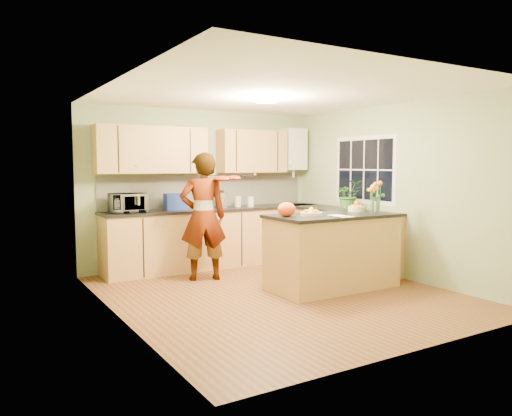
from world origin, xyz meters
TOP-DOWN VIEW (x-y plane):
  - floor at (0.00, 0.00)m, footprint 4.50×4.50m
  - ceiling at (0.00, 0.00)m, footprint 4.00×4.50m
  - wall_back at (0.00, 2.25)m, footprint 4.00×0.02m
  - wall_front at (0.00, -2.25)m, footprint 4.00×0.02m
  - wall_left at (-2.00, 0.00)m, footprint 0.02×4.50m
  - wall_right at (2.00, 0.00)m, footprint 0.02×4.50m
  - back_counter at (0.10, 1.95)m, footprint 3.64×0.62m
  - right_counter at (1.70, 0.85)m, footprint 0.62×2.24m
  - splashback at (0.10, 2.23)m, footprint 3.60×0.02m
  - upper_cabinets at (-0.18, 2.08)m, footprint 3.20×0.34m
  - boiler at (1.70, 2.09)m, footprint 0.40×0.30m
  - window_right at (1.99, 0.60)m, footprint 0.01×1.30m
  - light_switch at (-1.99, -0.60)m, footprint 0.02×0.09m
  - ceiling_lamp at (0.00, 0.30)m, footprint 0.30×0.30m
  - peninsula_island at (0.79, -0.10)m, footprint 1.71×0.88m
  - fruit_dish at (0.44, -0.10)m, footprint 0.28×0.28m
  - orange_bowl at (1.34, 0.05)m, footprint 0.23×0.23m
  - flower_vase at (1.39, -0.28)m, footprint 0.25×0.25m
  - orange_bag at (0.09, -0.05)m, footprint 0.28×0.25m
  - papers at (0.69, -0.40)m, footprint 0.20×0.27m
  - violinist at (-0.48, 1.19)m, footprint 0.75×0.59m
  - violin at (-0.28, 0.97)m, footprint 0.65×0.56m
  - microwave at (-1.33, 1.92)m, footprint 0.51×0.35m
  - blue_box at (-0.58, 1.96)m, footprint 0.34×0.26m
  - kettle at (0.20, 1.94)m, footprint 0.18×0.18m
  - jar_cream at (0.53, 2.00)m, footprint 0.12×0.12m
  - jar_white at (0.71, 1.90)m, footprint 0.14×0.14m
  - potted_plant at (1.70, 0.62)m, footprint 0.52×0.49m

SIDE VIEW (x-z plane):
  - floor at x=0.00m, z-range 0.00..0.00m
  - back_counter at x=0.10m, z-range 0.00..0.94m
  - right_counter at x=1.70m, z-range 0.00..0.94m
  - peninsula_island at x=0.79m, z-range 0.00..0.98m
  - violinist at x=-0.48m, z-range 0.00..1.80m
  - papers at x=0.69m, z-range 0.98..0.99m
  - jar_white at x=0.71m, z-range 0.94..1.10m
  - fruit_dish at x=0.44m, z-range 0.97..1.07m
  - jar_cream at x=0.53m, z-range 0.94..1.11m
  - orange_bowl at x=1.34m, z-range 0.97..1.11m
  - blue_box at x=-0.58m, z-range 0.94..1.19m
  - orange_bag at x=0.09m, z-range 0.98..1.16m
  - kettle at x=0.20m, z-range 0.91..1.24m
  - microwave at x=-1.33m, z-range 0.94..1.22m
  - potted_plant at x=1.70m, z-range 0.94..1.39m
  - splashback at x=0.10m, z-range 0.94..1.46m
  - wall_back at x=0.00m, z-range 0.00..2.50m
  - wall_front at x=0.00m, z-range 0.00..2.50m
  - wall_left at x=-2.00m, z-range 0.00..2.50m
  - wall_right at x=2.00m, z-range 0.00..2.50m
  - flower_vase at x=1.39m, z-range 1.06..1.53m
  - light_switch at x=-1.99m, z-range 1.26..1.34m
  - violin at x=-0.28m, z-range 1.36..1.52m
  - window_right at x=1.99m, z-range 1.02..2.08m
  - upper_cabinets at x=-0.18m, z-range 1.50..2.20m
  - boiler at x=1.70m, z-range 1.47..2.33m
  - ceiling_lamp at x=0.00m, z-range 2.43..2.50m
  - ceiling at x=0.00m, z-range 2.49..2.51m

